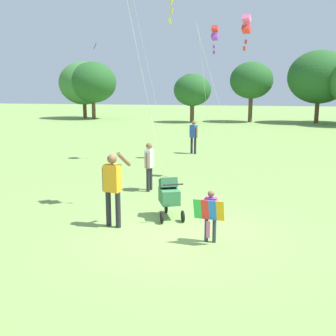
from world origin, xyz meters
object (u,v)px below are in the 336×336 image
(kite_blue_high, at_px, (246,25))
(person_sitting_far, at_px, (149,163))
(child_with_butterfly_kite, at_px, (210,212))
(kite_green_novelty, at_px, (215,34))
(stroller, at_px, (169,194))
(person_adult_flyer, at_px, (113,183))
(person_red_shirt, at_px, (194,134))

(kite_blue_high, height_order, person_sitting_far, kite_blue_high)
(child_with_butterfly_kite, height_order, kite_green_novelty, kite_green_novelty)
(child_with_butterfly_kite, distance_m, kite_green_novelty, 10.83)
(kite_green_novelty, bearing_deg, stroller, -92.37)
(kite_green_novelty, relative_size, person_sitting_far, 3.76)
(person_adult_flyer, xyz_separation_m, kite_green_novelty, (1.48, 9.17, 4.29))
(kite_green_novelty, xyz_separation_m, person_red_shirt, (-1.06, 1.69, -4.39))
(child_with_butterfly_kite, relative_size, person_adult_flyer, 0.62)
(child_with_butterfly_kite, height_order, person_adult_flyer, person_adult_flyer)
(kite_green_novelty, bearing_deg, person_adult_flyer, -99.20)
(person_adult_flyer, height_order, stroller, person_adult_flyer)
(stroller, distance_m, person_red_shirt, 9.98)
(child_with_butterfly_kite, height_order, stroller, child_with_butterfly_kite)
(kite_blue_high, xyz_separation_m, person_red_shirt, (-2.38, 5.27, -4.23))
(person_sitting_far, bearing_deg, child_with_butterfly_kite, -60.45)
(person_adult_flyer, relative_size, stroller, 1.61)
(person_adult_flyer, relative_size, kite_blue_high, 0.33)
(child_with_butterfly_kite, bearing_deg, person_red_shirt, 99.34)
(person_red_shirt, bearing_deg, kite_blue_high, -65.67)
(person_sitting_far, bearing_deg, person_red_shirt, 86.92)
(kite_blue_high, bearing_deg, person_adult_flyer, -116.69)
(stroller, bearing_deg, person_adult_flyer, -141.40)
(kite_green_novelty, bearing_deg, person_sitting_far, -104.29)
(child_with_butterfly_kite, distance_m, kite_blue_high, 7.64)
(person_adult_flyer, distance_m, kite_green_novelty, 10.23)
(person_adult_flyer, height_order, kite_blue_high, kite_blue_high)
(person_sitting_far, bearing_deg, kite_green_novelty, 75.71)
(kite_green_novelty, bearing_deg, kite_blue_high, -69.72)
(child_with_butterfly_kite, xyz_separation_m, person_adult_flyer, (-2.31, 0.57, 0.37))
(person_adult_flyer, xyz_separation_m, kite_blue_high, (2.81, 5.59, 4.13))
(kite_green_novelty, distance_m, person_red_shirt, 4.82)
(kite_blue_high, bearing_deg, stroller, -109.61)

